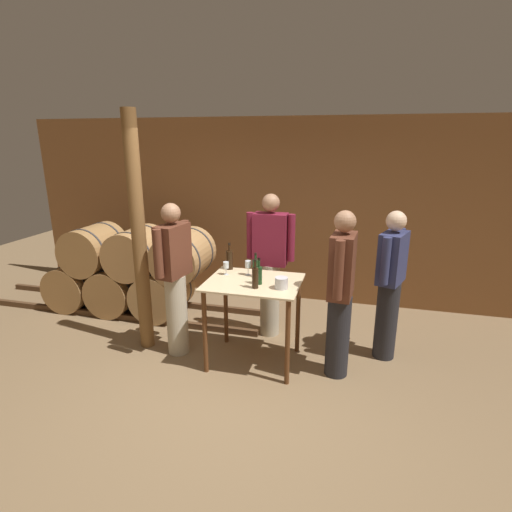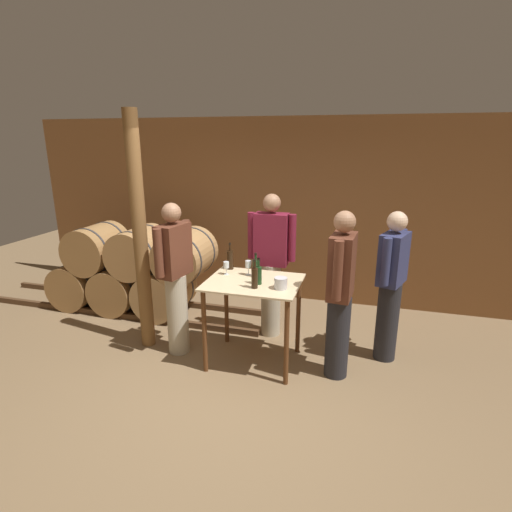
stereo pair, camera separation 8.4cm
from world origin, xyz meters
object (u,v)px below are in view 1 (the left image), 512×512
Objects in this scene: ice_bucket at (281,283)px; person_visitor_bearded at (341,292)px; wine_bottle_center at (255,277)px; person_host at (390,283)px; wine_glass_near_center at (248,265)px; person_visitor_with_scarf at (175,277)px; wine_bottle_far_left at (230,259)px; wooden_post at (139,236)px; wine_bottle_right at (259,274)px; wine_glass_near_left at (226,266)px; person_visitor_near_door at (270,263)px; wine_bottle_left at (255,267)px.

ice_bucket is 0.60m from person_visitor_bearded.
wine_bottle_center is 1.50m from person_host.
person_host is (1.34, 0.66, -0.17)m from wine_bottle_center.
ice_bucket is at bearing 11.42° from wine_bottle_center.
wine_glass_near_center is 0.09× the size of person_visitor_bearded.
wine_bottle_center is at bearing -9.30° from person_visitor_with_scarf.
wine_bottle_far_left reaches higher than wine_glass_near_center.
wooden_post is at bearing -172.68° from wine_glass_near_center.
wine_bottle_right is 0.17× the size of person_host.
wine_glass_near_center is (0.26, -0.14, 0.00)m from wine_bottle_far_left.
wine_bottle_center is 0.27m from ice_bucket.
wine_bottle_far_left is 1.79m from person_host.
wine_bottle_center reaches higher than wine_glass_near_center.
wooden_post is 1.26m from wine_glass_near_center.
person_visitor_bearded reaches higher than wine_glass_near_left.
wine_glass_near_center is at bearing 115.64° from wine_bottle_center.
person_visitor_bearded is at bearing -135.40° from person_host.
wine_bottle_right is 0.16× the size of person_visitor_near_door.
wine_glass_near_left is 1.27m from person_visitor_bearded.
wine_bottle_left is at bearing 3.76° from wine_glass_near_left.
wine_bottle_left is 1.47m from person_host.
wine_glass_near_center is (0.24, 0.05, 0.01)m from wine_glass_near_left.
wooden_post is 1.44m from wine_bottle_center.
person_visitor_bearded is (0.93, -0.18, -0.12)m from wine_bottle_left.
person_visitor_with_scarf is (-0.97, 0.03, -0.12)m from wine_bottle_right.
person_visitor_with_scarf is at bearing 175.06° from ice_bucket.
ice_bucket is 0.07× the size of person_visitor_near_door.
wine_glass_near_left is 0.73m from ice_bucket.
wooden_post reaches higher than wine_bottle_far_left.
wine_bottle_center is 2.30× the size of ice_bucket.
person_visitor_bearded reaches higher than wine_bottle_right.
person_visitor_with_scarf is at bearing 170.70° from wine_bottle_center.
wine_bottle_far_left is at bearing 151.05° from wine_glass_near_center.
person_visitor_near_door is (-0.88, 0.71, 0.02)m from person_visitor_bearded.
person_visitor_bearded is 0.98× the size of person_visitor_near_door.
wine_glass_near_center is 0.54m from person_visitor_near_door.
wine_bottle_far_left is 1.91× the size of wine_glass_near_center.
person_visitor_bearded reaches higher than person_host.
person_visitor_with_scarf is (-0.52, -0.36, -0.14)m from wine_bottle_far_left.
wine_bottle_far_left is 1.17× the size of wine_bottle_left.
person_host is 2.36m from person_visitor_with_scarf.
person_host is at bearing 9.17° from wooden_post.
wine_glass_near_center is (1.22, 0.16, -0.28)m from wooden_post.
wine_bottle_left is 0.35m from wine_bottle_center.
person_visitor_bearded is (0.58, 0.11, -0.08)m from ice_bucket.
wine_bottle_right is 0.84m from person_visitor_bearded.
wine_bottle_left is at bearing -18.01° from wine_glass_near_center.
wooden_post is 1.44m from wine_bottle_right.
wine_bottle_left reaches higher than wine_glass_near_left.
person_visitor_near_door is (0.38, 0.56, -0.10)m from wine_glass_near_left.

